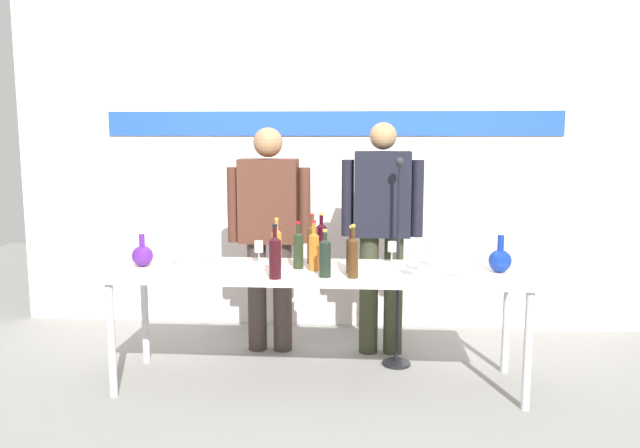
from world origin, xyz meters
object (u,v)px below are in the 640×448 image
(wine_glass_right_2, at_px, (419,255))
(wine_bottle_2, at_px, (312,243))
(wine_bottle_4, at_px, (277,246))
(wine_glass_right_4, at_px, (464,261))
(wine_bottle_0, at_px, (298,249))
(wine_bottle_8, at_px, (275,256))
(decanter_blue_left, at_px, (142,255))
(wine_bottle_7, at_px, (353,256))
(presenter_right, at_px, (382,224))
(microphone_stand, at_px, (397,298))
(wine_bottle_3, at_px, (352,253))
(wine_glass_left_2, at_px, (176,248))
(wine_bottle_1, at_px, (322,241))
(wine_glass_right_3, at_px, (392,247))
(wine_glass_left_1, at_px, (259,247))
(wine_glass_right_0, at_px, (413,259))
(wine_bottle_5, at_px, (325,256))
(display_table, at_px, (318,277))
(wine_glass_left_0, at_px, (209,247))
(decanter_blue_right, at_px, (500,260))
(wine_glass_right_1, at_px, (433,250))
(presenter_left, at_px, (269,225))
(wine_bottle_6, at_px, (314,250))

(wine_glass_right_2, bearing_deg, wine_bottle_2, 165.29)
(wine_bottle_4, bearing_deg, wine_glass_right_4, -16.80)
(wine_bottle_0, xyz_separation_m, wine_bottle_8, (-0.11, -0.30, 0.01))
(decanter_blue_left, distance_m, wine_bottle_7, 1.40)
(presenter_right, distance_m, wine_glass_right_2, 0.68)
(microphone_stand, bearing_deg, wine_glass_right_2, -73.93)
(wine_bottle_8, bearing_deg, decanter_blue_left, 162.86)
(wine_bottle_3, xyz_separation_m, wine_glass_left_2, (-1.15, 0.12, -0.01))
(wine_bottle_1, distance_m, wine_bottle_8, 0.60)
(wine_glass_left_2, xyz_separation_m, wine_glass_right_3, (1.41, 0.19, -0.01))
(wine_glass_left_1, distance_m, wine_glass_right_2, 1.06)
(wine_glass_right_0, xyz_separation_m, wine_glass_right_3, (-0.12, 0.38, 0.00))
(decanter_blue_left, distance_m, wine_bottle_5, 1.23)
(display_table, relative_size, wine_glass_left_0, 19.21)
(display_table, distance_m, wine_bottle_2, 0.27)
(presenter_right, relative_size, wine_bottle_8, 5.20)
(decanter_blue_right, relative_size, wine_bottle_2, 0.71)
(wine_bottle_2, relative_size, wine_glass_left_2, 1.97)
(wine_glass_right_1, distance_m, wine_glass_right_4, 0.41)
(wine_bottle_2, bearing_deg, wine_bottle_5, -74.46)
(presenter_left, distance_m, wine_glass_right_3, 0.99)
(display_table, bearing_deg, wine_bottle_5, -75.04)
(wine_bottle_6, bearing_deg, wine_bottle_7, -36.36)
(wine_bottle_8, bearing_deg, wine_glass_left_2, 156.14)
(wine_bottle_3, xyz_separation_m, wine_bottle_4, (-0.50, 0.19, 0.00))
(wine_bottle_4, xyz_separation_m, wine_glass_left_2, (-0.65, -0.07, -0.01))
(decanter_blue_left, height_order, wine_bottle_8, wine_bottle_8)
(wine_glass_right_4, bearing_deg, wine_bottle_6, 166.85)
(presenter_right, relative_size, wine_bottle_5, 5.84)
(microphone_stand, bearing_deg, wine_glass_left_0, -171.47)
(wine_glass_right_4, bearing_deg, wine_glass_left_1, 162.13)
(presenter_left, height_order, wine_glass_left_0, presenter_left)
(presenter_right, bearing_deg, wine_glass_right_1, -57.90)
(wine_bottle_3, bearing_deg, wine_glass_left_1, 157.86)
(wine_bottle_0, xyz_separation_m, wine_glass_left_1, (-0.28, 0.15, -0.02))
(wine_bottle_1, height_order, wine_glass_right_0, wine_bottle_1)
(wine_bottle_1, bearing_deg, presenter_right, 41.64)
(wine_glass_right_3, bearing_deg, wine_bottle_8, -144.82)
(wine_bottle_1, bearing_deg, decanter_blue_right, -13.35)
(presenter_right, distance_m, wine_bottle_7, 0.89)
(wine_glass_right_0, height_order, wine_glass_right_3, wine_glass_right_0)
(presenter_left, distance_m, wine_glass_right_4, 1.57)
(wine_bottle_1, relative_size, wine_glass_left_0, 2.40)
(wine_bottle_4, relative_size, wine_bottle_8, 0.96)
(decanter_blue_right, height_order, wine_bottle_1, wine_bottle_1)
(decanter_blue_left, distance_m, wine_bottle_1, 1.19)
(decanter_blue_left, bearing_deg, wine_bottle_6, -2.06)
(display_table, height_order, wine_bottle_5, wine_bottle_5)
(wine_bottle_6, xyz_separation_m, wine_glass_left_2, (-0.91, 0.07, -0.01))
(presenter_right, distance_m, microphone_stand, 0.56)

